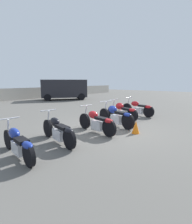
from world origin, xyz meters
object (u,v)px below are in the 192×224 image
(motorcycle_slot_0, at_px, (18,143))
(motorcycle_slot_3, at_px, (116,116))
(motorcycle_slot_2, at_px, (97,122))
(parked_van, at_px, (64,89))
(traffic_cone_near, at_px, (136,127))
(motorcycle_slot_4, at_px, (122,111))
(motorcycle_slot_5, at_px, (138,108))
(motorcycle_slot_1, at_px, (58,130))

(motorcycle_slot_0, xyz_separation_m, motorcycle_slot_3, (4.34, -0.20, 0.07))
(motorcycle_slot_2, bearing_deg, parked_van, 65.75)
(motorcycle_slot_3, bearing_deg, traffic_cone_near, -95.91)
(motorcycle_slot_0, distance_m, motorcycle_slot_2, 3.01)
(traffic_cone_near, bearing_deg, motorcycle_slot_3, 67.42)
(motorcycle_slot_4, distance_m, motorcycle_slot_5, 1.45)
(motorcycle_slot_0, height_order, motorcycle_slot_4, motorcycle_slot_4)
(motorcycle_slot_2, relative_size, parked_van, 0.42)
(parked_van, relative_size, traffic_cone_near, 10.06)
(motorcycle_slot_4, relative_size, motorcycle_slot_5, 0.96)
(motorcycle_slot_1, relative_size, motorcycle_slot_3, 0.95)
(motorcycle_slot_1, relative_size, motorcycle_slot_2, 1.01)
(motorcycle_slot_4, height_order, motorcycle_slot_5, motorcycle_slot_5)
(motorcycle_slot_0, relative_size, traffic_cone_near, 4.18)
(motorcycle_slot_3, height_order, parked_van, parked_van)
(motorcycle_slot_0, relative_size, motorcycle_slot_2, 0.99)
(motorcycle_slot_1, bearing_deg, motorcycle_slot_3, 7.73)
(motorcycle_slot_1, xyz_separation_m, motorcycle_slot_2, (1.65, -0.24, 0.01))
(motorcycle_slot_1, bearing_deg, motorcycle_slot_5, 12.73)
(motorcycle_slot_3, xyz_separation_m, motorcycle_slot_4, (1.35, 0.47, -0.01))
(motorcycle_slot_1, xyz_separation_m, motorcycle_slot_3, (2.99, -0.25, 0.04))
(motorcycle_slot_0, bearing_deg, motorcycle_slot_4, 11.19)
(parked_van, bearing_deg, motorcycle_slot_3, -174.14)
(motorcycle_slot_2, relative_size, motorcycle_slot_5, 0.98)
(motorcycle_slot_0, height_order, traffic_cone_near, motorcycle_slot_0)
(motorcycle_slot_2, relative_size, motorcycle_slot_3, 0.94)
(parked_van, bearing_deg, motorcycle_slot_2, -179.37)
(motorcycle_slot_4, bearing_deg, motorcycle_slot_3, -148.15)
(traffic_cone_near, bearing_deg, motorcycle_slot_4, 42.20)
(parked_van, bearing_deg, motorcycle_slot_5, -161.77)
(motorcycle_slot_0, xyz_separation_m, motorcycle_slot_4, (5.69, 0.27, 0.05))
(motorcycle_slot_1, relative_size, motorcycle_slot_4, 1.03)
(motorcycle_slot_1, distance_m, motorcycle_slot_3, 3.00)
(motorcycle_slot_4, distance_m, traffic_cone_near, 2.51)
(motorcycle_slot_1, relative_size, motorcycle_slot_5, 0.99)
(traffic_cone_near, bearing_deg, parked_van, 60.67)
(motorcycle_slot_0, xyz_separation_m, motorcycle_slot_2, (3.00, -0.19, 0.04))
(motorcycle_slot_3, distance_m, traffic_cone_near, 1.33)
(motorcycle_slot_3, relative_size, traffic_cone_near, 4.46)
(motorcycle_slot_0, relative_size, motorcycle_slot_3, 0.94)
(motorcycle_slot_4, xyz_separation_m, parked_van, (4.65, 9.90, 0.74))
(motorcycle_slot_1, distance_m, motorcycle_slot_4, 4.34)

